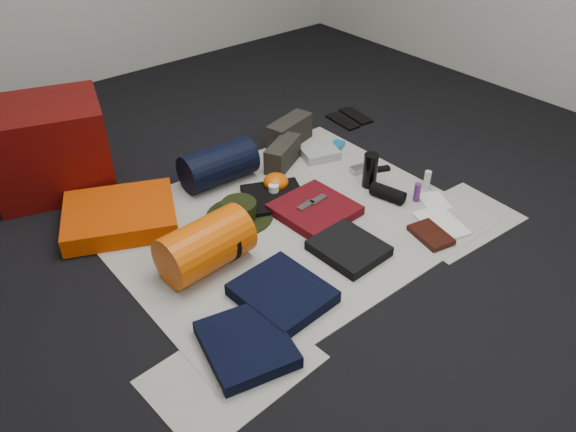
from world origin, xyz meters
TOP-DOWN VIEW (x-y plane):
  - floor at (0.00, 0.00)m, footprint 4.50×4.50m
  - newspaper_mat at (0.00, 0.00)m, footprint 1.60×1.30m
  - newspaper_sheet_front_left at (-0.70, -0.55)m, footprint 0.61×0.44m
  - newspaper_sheet_front_right at (0.65, -0.50)m, footprint 0.60×0.43m
  - red_cabinet at (-0.71, 1.02)m, footprint 0.66×0.60m
  - sleeping_pad at (-0.61, 0.50)m, footprint 0.64×0.59m
  - stuff_sack at (-0.47, -0.03)m, footprint 0.40×0.26m
  - sack_strap_left at (-0.57, -0.03)m, footprint 0.02×0.22m
  - sack_strap_right at (-0.37, -0.03)m, footprint 0.03×0.22m
  - navy_duffel at (-0.04, 0.51)m, footprint 0.40×0.22m
  - boonie_brim at (-0.15, 0.18)m, footprint 0.38×0.38m
  - boonie_crown at (-0.15, 0.18)m, footprint 0.17×0.17m
  - hiking_boot_left at (0.33, 0.43)m, footprint 0.29×0.22m
  - hiking_boot_right at (0.51, 0.60)m, footprint 0.33×0.19m
  - flip_flop_left at (0.96, 0.61)m, footprint 0.11×0.25m
  - flip_flop_right at (1.08, 0.62)m, footprint 0.13×0.26m
  - trousers_navy_a at (-0.61, -0.51)m, footprint 0.36×0.39m
  - trousers_navy_b at (-0.34, -0.39)m, footprint 0.33×0.37m
  - trousers_charcoal at (0.07, -0.35)m, footprint 0.27×0.31m
  - black_tshirt at (0.07, 0.19)m, footprint 0.38×0.37m
  - red_shirt at (0.15, -0.03)m, footprint 0.36×0.36m
  - orange_stuff_sack at (0.14, 0.27)m, footprint 0.14×0.14m
  - first_aid_pouch at (0.54, 0.36)m, footprint 0.23×0.20m
  - water_bottle at (0.54, -0.02)m, footprint 0.09×0.09m
  - speaker at (0.52, -0.17)m, footprint 0.11×0.19m
  - compact_camera at (0.59, 0.11)m, footprint 0.09×0.07m
  - cyan_case at (0.69, 0.38)m, footprint 0.11×0.10m
  - toiletry_purple at (0.62, -0.27)m, footprint 0.04×0.04m
  - toiletry_clear at (0.75, -0.23)m, footprint 0.04×0.04m
  - paperback_book at (0.44, -0.51)m, footprint 0.17×0.22m
  - map_booklet at (0.55, -0.48)m, footprint 0.24×0.29m
  - map_printout at (0.68, -0.34)m, footprint 0.19×0.20m
  - sunglasses at (0.71, 0.04)m, footprint 0.09×0.07m
  - key_cluster at (-0.75, -0.60)m, footprint 0.06×0.06m
  - tape_roll at (0.09, 0.22)m, footprint 0.05×0.05m
  - energy_bar_a at (0.11, -0.01)m, footprint 0.10×0.05m
  - energy_bar_b at (0.19, -0.01)m, footprint 0.10×0.05m

SIDE VIEW (x-z plane):
  - floor at x=0.00m, z-range -0.02..0.00m
  - newspaper_sheet_front_left at x=-0.70m, z-range 0.00..0.00m
  - newspaper_sheet_front_right at x=0.65m, z-range 0.00..0.00m
  - newspaper_mat at x=0.00m, z-range 0.00..0.01m
  - flip_flop_left at x=0.96m, z-range 0.00..0.01m
  - flip_flop_right at x=1.08m, z-range 0.00..0.01m
  - map_printout at x=0.68m, z-range 0.01..0.01m
  - boonie_brim at x=-0.15m, z-range 0.01..0.01m
  - key_cluster at x=-0.75m, z-range 0.01..0.02m
  - map_booklet at x=0.55m, z-range 0.01..0.02m
  - sunglasses at x=0.71m, z-range 0.01..0.03m
  - paperback_book at x=0.44m, z-range 0.01..0.03m
  - black_tshirt at x=0.07m, z-range 0.01..0.04m
  - cyan_case at x=0.69m, z-range 0.01..0.04m
  - compact_camera at x=0.59m, z-range 0.01..0.04m
  - red_shirt at x=0.15m, z-range 0.01..0.05m
  - trousers_charcoal at x=0.07m, z-range 0.01..0.05m
  - first_aid_pouch at x=0.54m, z-range 0.01..0.06m
  - trousers_navy_a at x=-0.61m, z-range 0.01..0.06m
  - trousers_navy_b at x=-0.34m, z-range 0.01..0.06m
  - speaker at x=0.52m, z-range 0.01..0.08m
  - orange_stuff_sack at x=0.14m, z-range 0.01..0.09m
  - sleeping_pad at x=-0.61m, z-range 0.01..0.10m
  - boonie_crown at x=-0.15m, z-range 0.01..0.09m
  - tape_roll at x=0.09m, z-range 0.04..0.07m
  - toiletry_purple at x=0.62m, z-range 0.01..0.10m
  - toiletry_clear at x=0.75m, z-range 0.01..0.11m
  - energy_bar_a at x=0.11m, z-range 0.05..0.07m
  - energy_bar_b at x=0.19m, z-range 0.05..0.07m
  - hiking_boot_left at x=0.33m, z-range 0.01..0.14m
  - hiking_boot_right at x=0.51m, z-range 0.01..0.16m
  - water_bottle at x=0.54m, z-range 0.01..0.19m
  - navy_duffel at x=-0.04m, z-range 0.01..0.21m
  - sack_strap_left at x=-0.57m, z-range 0.01..0.22m
  - sack_strap_right at x=-0.37m, z-range 0.01..0.22m
  - stuff_sack at x=-0.47m, z-range 0.01..0.23m
  - red_cabinet at x=-0.71m, z-range 0.00..0.46m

